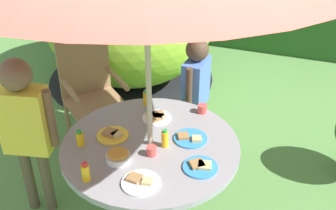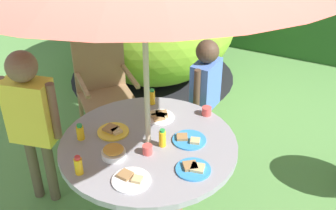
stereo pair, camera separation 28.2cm
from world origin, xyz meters
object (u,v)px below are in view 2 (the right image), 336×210
object	(u,v)px
juice_bottle_center_front	(79,166)
juice_bottle_mid_left	(162,138)
garden_table	(149,157)
plate_center_back	(189,140)
plate_mid_right	(193,168)
dome_tent	(151,18)
snack_bowl	(114,152)
plate_front_edge	(160,116)
plate_far_left	(131,179)
juice_bottle_near_right	(152,97)
juice_bottle_far_right	(80,132)
child_in_blue_shirt	(206,85)
wooden_chair	(104,83)
child_in_yellow_shirt	(31,111)
cup_near	(147,149)
cup_far	(207,111)
plate_near_left	(113,131)

from	to	relation	value
juice_bottle_center_front	juice_bottle_mid_left	size ratio (longest dim) A/B	0.99
garden_table	plate_center_back	xyz separation A→B (m)	(0.24, 0.14, 0.14)
plate_mid_right	dome_tent	bearing A→B (deg)	124.11
snack_bowl	plate_mid_right	size ratio (longest dim) A/B	0.71
plate_front_edge	juice_bottle_center_front	bearing A→B (deg)	-101.42
plate_far_left	juice_bottle_near_right	world-z (taller)	juice_bottle_near_right
juice_bottle_far_right	dome_tent	bearing A→B (deg)	106.22
child_in_blue_shirt	plate_front_edge	bearing A→B (deg)	-8.87
wooden_chair	child_in_yellow_shirt	bearing A→B (deg)	-135.30
wooden_chair	child_in_blue_shirt	xyz separation A→B (m)	(0.97, 0.10, 0.16)
child_in_yellow_shirt	juice_bottle_mid_left	world-z (taller)	child_in_yellow_shirt
juice_bottle_far_right	juice_bottle_center_front	world-z (taller)	juice_bottle_center_front
snack_bowl	juice_bottle_center_front	size ratio (longest dim) A/B	1.22
garden_table	wooden_chair	distance (m)	1.21
juice_bottle_center_front	cup_near	world-z (taller)	juice_bottle_center_front
wooden_chair	child_in_yellow_shirt	world-z (taller)	child_in_yellow_shirt
plate_far_left	plate_center_back	xyz separation A→B (m)	(0.15, 0.53, 0.00)
plate_front_edge	child_in_blue_shirt	bearing A→B (deg)	77.30
snack_bowl	plate_center_back	world-z (taller)	snack_bowl
child_in_blue_shirt	plate_far_left	world-z (taller)	child_in_blue_shirt
wooden_chair	snack_bowl	world-z (taller)	wooden_chair
cup_far	plate_mid_right	bearing A→B (deg)	-75.31
wooden_chair	snack_bowl	distance (m)	1.31
dome_tent	juice_bottle_mid_left	bearing A→B (deg)	-50.65
cup_near	cup_far	bearing A→B (deg)	74.29
garden_table	juice_bottle_mid_left	bearing A→B (deg)	6.08
plate_mid_right	snack_bowl	bearing A→B (deg)	-168.10
plate_mid_right	plate_near_left	xyz separation A→B (m)	(-0.67, 0.12, -0.00)
dome_tent	plate_center_back	distance (m)	2.33
snack_bowl	juice_bottle_center_front	xyz separation A→B (m)	(-0.10, -0.23, 0.02)
plate_front_edge	plate_mid_right	world-z (taller)	same
child_in_yellow_shirt	plate_center_back	bearing A→B (deg)	4.31
plate_front_edge	dome_tent	bearing A→B (deg)	120.12
juice_bottle_far_right	juice_bottle_mid_left	distance (m)	0.57
dome_tent	juice_bottle_far_right	size ratio (longest dim) A/B	19.30
plate_mid_right	child_in_yellow_shirt	bearing A→B (deg)	-177.04
child_in_blue_shirt	plate_near_left	distance (m)	0.96
plate_front_edge	snack_bowl	bearing A→B (deg)	-95.80
wooden_chair	plate_far_left	xyz separation A→B (m)	(1.00, -1.18, 0.15)
garden_table	plate_near_left	size ratio (longest dim) A/B	5.47
wooden_chair	plate_front_edge	size ratio (longest dim) A/B	4.76
child_in_yellow_shirt	garden_table	bearing A→B (deg)	0.00
garden_table	plate_center_back	distance (m)	0.31
wooden_chair	dome_tent	world-z (taller)	dome_tent
juice_bottle_near_right	plate_mid_right	bearing A→B (deg)	-44.02
child_in_yellow_shirt	juice_bottle_mid_left	bearing A→B (deg)	-0.69
child_in_yellow_shirt	plate_mid_right	world-z (taller)	child_in_yellow_shirt
plate_far_left	wooden_chair	bearing A→B (deg)	130.38
plate_near_left	juice_bottle_far_right	world-z (taller)	juice_bottle_far_right
dome_tent	juice_bottle_far_right	xyz separation A→B (m)	(0.65, -2.23, 0.00)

